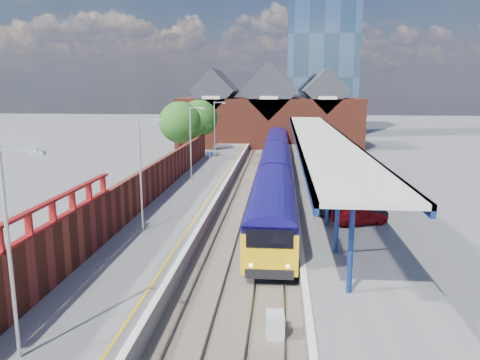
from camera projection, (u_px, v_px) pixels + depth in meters
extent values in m
plane|color=#5B5B5E|center=(263.00, 176.00, 52.16)|extent=(240.00, 240.00, 0.00)
cube|color=#473D33|center=(258.00, 196.00, 42.39)|extent=(6.00, 76.00, 0.06)
cube|color=slate|center=(234.00, 195.00, 42.56)|extent=(0.07, 76.00, 0.14)
cube|color=slate|center=(250.00, 195.00, 42.43)|extent=(0.07, 76.00, 0.14)
cube|color=slate|center=(267.00, 196.00, 42.30)|extent=(0.07, 76.00, 0.14)
cube|color=slate|center=(283.00, 196.00, 42.18)|extent=(0.07, 76.00, 0.14)
cube|color=#565659|center=(198.00, 190.00, 42.76)|extent=(5.00, 76.00, 1.00)
cube|color=#565659|center=(325.00, 193.00, 41.78)|extent=(6.00, 76.00, 1.00)
cube|color=silver|center=(224.00, 185.00, 42.46)|extent=(0.30, 76.00, 0.05)
cube|color=silver|center=(293.00, 186.00, 41.92)|extent=(0.30, 76.00, 0.05)
cube|color=yellow|center=(217.00, 185.00, 42.52)|extent=(0.14, 76.00, 0.01)
cube|color=#110B53|center=(273.00, 210.00, 30.51)|extent=(2.82, 16.00, 2.50)
cube|color=#110B53|center=(273.00, 191.00, 30.27)|extent=(2.82, 16.00, 0.60)
cube|color=#110B53|center=(276.00, 167.00, 46.73)|extent=(2.82, 16.00, 2.50)
cube|color=#110B53|center=(276.00, 155.00, 46.49)|extent=(2.82, 16.00, 0.60)
cube|color=#110B53|center=(277.00, 147.00, 62.95)|extent=(2.82, 16.00, 2.50)
cube|color=#110B53|center=(277.00, 137.00, 62.71)|extent=(2.82, 16.00, 0.60)
cube|color=#110B53|center=(278.00, 135.00, 79.18)|extent=(2.82, 16.00, 2.50)
cube|color=#110B53|center=(278.00, 127.00, 78.93)|extent=(2.82, 16.00, 0.60)
cube|color=black|center=(264.00, 152.00, 54.88)|extent=(0.04, 60.54, 0.70)
cube|color=orange|center=(264.00, 158.00, 55.03)|extent=(0.03, 55.27, 0.30)
cube|color=#AB0B17|center=(264.00, 160.00, 55.08)|extent=(0.03, 55.27, 0.30)
cube|color=#F2B20C|center=(270.00, 255.00, 22.81)|extent=(2.82, 0.30, 2.10)
cube|color=black|center=(270.00, 239.00, 22.55)|extent=(2.30, 0.16, 0.90)
cube|color=black|center=(270.00, 264.00, 25.35)|extent=(2.00, 2.40, 0.60)
cube|color=black|center=(278.00, 140.00, 84.96)|extent=(2.00, 2.40, 0.60)
cylinder|color=navy|center=(351.00, 246.00, 19.86)|extent=(0.24, 0.24, 4.20)
cylinder|color=navy|center=(337.00, 215.00, 24.75)|extent=(0.24, 0.24, 4.20)
cylinder|color=navy|center=(328.00, 194.00, 29.64)|extent=(0.24, 0.24, 4.20)
cylinder|color=navy|center=(321.00, 179.00, 34.52)|extent=(0.24, 0.24, 4.20)
cylinder|color=navy|center=(316.00, 168.00, 39.41)|extent=(0.24, 0.24, 4.20)
cylinder|color=navy|center=(313.00, 159.00, 44.29)|extent=(0.24, 0.24, 4.20)
cylinder|color=navy|center=(310.00, 152.00, 49.18)|extent=(0.24, 0.24, 4.20)
cylinder|color=navy|center=(307.00, 146.00, 54.07)|extent=(0.24, 0.24, 4.20)
cylinder|color=navy|center=(305.00, 141.00, 58.95)|extent=(0.24, 0.24, 4.20)
cylinder|color=navy|center=(303.00, 137.00, 63.84)|extent=(0.24, 0.24, 4.20)
cube|color=beige|center=(320.00, 136.00, 42.84)|extent=(4.50, 52.00, 0.25)
cube|color=navy|center=(296.00, 138.00, 43.05)|extent=(0.20, 52.00, 0.55)
cube|color=navy|center=(343.00, 138.00, 42.68)|extent=(0.20, 52.00, 0.55)
cylinder|color=#A5A8AA|center=(10.00, 256.00, 14.71)|extent=(0.12, 0.12, 7.00)
cube|color=#A5A8AA|center=(18.00, 149.00, 14.00)|extent=(1.20, 0.08, 0.08)
cube|color=#A5A8AA|center=(37.00, 153.00, 13.97)|extent=(0.45, 0.18, 0.12)
cylinder|color=#A5A8AA|center=(141.00, 175.00, 28.39)|extent=(0.12, 0.12, 7.00)
cube|color=#A5A8AA|center=(148.00, 119.00, 27.68)|extent=(1.20, 0.08, 0.08)
cube|color=#A5A8AA|center=(158.00, 121.00, 27.65)|extent=(0.45, 0.18, 0.12)
cylinder|color=#A5A8AA|center=(191.00, 144.00, 44.03)|extent=(0.12, 0.12, 7.00)
cube|color=#A5A8AA|center=(196.00, 108.00, 43.32)|extent=(1.20, 0.08, 0.08)
cube|color=#A5A8AA|center=(203.00, 109.00, 43.28)|extent=(0.45, 0.18, 0.12)
cylinder|color=#A5A8AA|center=(214.00, 129.00, 59.66)|extent=(0.12, 0.12, 7.00)
cube|color=#A5A8AA|center=(219.00, 102.00, 58.95)|extent=(1.20, 0.08, 0.08)
cube|color=#A5A8AA|center=(224.00, 103.00, 58.92)|extent=(0.45, 0.18, 0.12)
cylinder|color=#A5A8AA|center=(210.00, 164.00, 46.29)|extent=(0.08, 0.08, 2.50)
cube|color=#0C194C|center=(210.00, 154.00, 46.09)|extent=(0.55, 0.06, 0.35)
cube|color=maroon|center=(152.00, 182.00, 36.75)|extent=(0.35, 50.00, 2.80)
cube|color=maroon|center=(40.00, 207.00, 19.67)|extent=(0.30, 15.00, 0.12)
cube|color=maroon|center=(42.00, 228.00, 19.86)|extent=(0.30, 15.00, 0.12)
cube|color=maroon|center=(29.00, 225.00, 18.79)|extent=(0.30, 0.12, 1.00)
cube|color=maroon|center=(53.00, 212.00, 20.75)|extent=(0.30, 0.12, 1.00)
cube|color=maroon|center=(72.00, 201.00, 22.70)|extent=(0.30, 0.12, 1.00)
cube|color=maroon|center=(89.00, 192.00, 24.66)|extent=(0.30, 0.12, 1.00)
cube|color=maroon|center=(103.00, 184.00, 26.61)|extent=(0.30, 0.12, 1.00)
cube|color=maroon|center=(269.00, 122.00, 78.75)|extent=(30.00, 12.00, 8.00)
cube|color=#232328|center=(216.00, 91.00, 78.51)|extent=(7.13, 12.00, 7.13)
cube|color=#232328|center=(270.00, 91.00, 77.74)|extent=(9.16, 12.00, 9.16)
cube|color=#232328|center=(324.00, 91.00, 76.97)|extent=(7.13, 12.00, 7.13)
cube|color=beige|center=(211.00, 98.00, 72.79)|extent=(2.80, 0.15, 0.50)
cube|color=beige|center=(269.00, 98.00, 72.02)|extent=(2.80, 0.15, 0.50)
cube|color=beige|center=(328.00, 98.00, 71.26)|extent=(2.80, 0.15, 0.50)
cube|color=#425E72|center=(322.00, 37.00, 96.29)|extent=(14.00, 14.00, 40.00)
cylinder|color=#382314|center=(181.00, 150.00, 58.53)|extent=(0.44, 0.44, 4.00)
sphere|color=#144C18|center=(180.00, 122.00, 57.86)|extent=(5.20, 5.20, 5.20)
sphere|color=#144C18|center=(186.00, 128.00, 57.43)|extent=(3.20, 3.20, 3.20)
cylinder|color=#382314|center=(200.00, 143.00, 66.27)|extent=(0.44, 0.44, 4.00)
sphere|color=#144C18|center=(199.00, 118.00, 65.59)|extent=(5.20, 5.20, 5.20)
sphere|color=#144C18|center=(204.00, 124.00, 65.17)|extent=(3.20, 3.20, 3.20)
imported|color=maroon|center=(360.00, 215.00, 30.28)|extent=(3.91, 2.59, 1.24)
imported|color=#A09FA3|center=(336.00, 187.00, 38.35)|extent=(4.33, 2.77, 1.35)
imported|color=black|center=(353.00, 208.00, 31.79)|extent=(4.99, 2.64, 1.38)
imported|color=navy|center=(332.00, 170.00, 47.04)|extent=(4.35, 2.02, 1.21)
cube|color=#ACAFB2|center=(275.00, 325.00, 18.44)|extent=(0.77, 0.95, 1.00)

